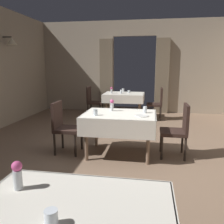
{
  "coord_description": "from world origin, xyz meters",
  "views": [
    {
      "loc": [
        0.58,
        -3.78,
        1.58
      ],
      "look_at": [
        -0.08,
        0.17,
        0.77
      ],
      "focal_mm": 37.46,
      "sensor_mm": 36.0,
      "label": 1
    }
  ],
  "objects_px": {
    "glass_mid_c": "(145,110)",
    "chair_mid_left": "(64,125)",
    "dining_table_mid": "(119,119)",
    "flower_vase_mid": "(112,105)",
    "plate_mid_d": "(142,116)",
    "glass_far_d": "(129,92)",
    "chair_mid_right": "(178,128)",
    "chair_far_right": "(157,102)",
    "glass_mid_b": "(96,112)",
    "glass_far_b": "(121,92)",
    "flower_vase_far": "(112,90)",
    "glass_near_c": "(51,218)",
    "chair_far_left": "(93,100)",
    "dining_table_far": "(124,96)",
    "glass_far_c": "(123,90)",
    "flower_vase_near": "(17,174)"
  },
  "relations": [
    {
      "from": "dining_table_far",
      "to": "flower_vase_mid",
      "type": "distance_m",
      "value": 2.75
    },
    {
      "from": "chair_mid_right",
      "to": "glass_far_c",
      "type": "height_order",
      "value": "chair_mid_right"
    },
    {
      "from": "chair_mid_left",
      "to": "glass_far_b",
      "type": "height_order",
      "value": "chair_mid_left"
    },
    {
      "from": "glass_mid_b",
      "to": "flower_vase_far",
      "type": "distance_m",
      "value": 3.09
    },
    {
      "from": "flower_vase_far",
      "to": "glass_far_c",
      "type": "relative_size",
      "value": 1.69
    },
    {
      "from": "chair_far_left",
      "to": "flower_vase_far",
      "type": "relative_size",
      "value": 4.93
    },
    {
      "from": "flower_vase_mid",
      "to": "chair_mid_right",
      "type": "bearing_deg",
      "value": -6.02
    },
    {
      "from": "chair_far_left",
      "to": "glass_mid_b",
      "type": "bearing_deg",
      "value": -74.98
    },
    {
      "from": "glass_far_d",
      "to": "flower_vase_far",
      "type": "bearing_deg",
      "value": -160.56
    },
    {
      "from": "chair_far_right",
      "to": "glass_far_b",
      "type": "distance_m",
      "value": 1.09
    },
    {
      "from": "glass_far_d",
      "to": "glass_far_b",
      "type": "bearing_deg",
      "value": -135.71
    },
    {
      "from": "plate_mid_d",
      "to": "glass_far_d",
      "type": "relative_size",
      "value": 2.78
    },
    {
      "from": "glass_mid_c",
      "to": "glass_far_c",
      "type": "height_order",
      "value": "glass_mid_c"
    },
    {
      "from": "dining_table_far",
      "to": "glass_mid_c",
      "type": "height_order",
      "value": "glass_mid_c"
    },
    {
      "from": "glass_mid_c",
      "to": "glass_far_d",
      "type": "relative_size",
      "value": 1.46
    },
    {
      "from": "glass_near_c",
      "to": "plate_mid_d",
      "type": "distance_m",
      "value": 2.78
    },
    {
      "from": "chair_mid_left",
      "to": "glass_mid_b",
      "type": "bearing_deg",
      "value": -15.17
    },
    {
      "from": "glass_far_d",
      "to": "glass_mid_b",
      "type": "bearing_deg",
      "value": -94.41
    },
    {
      "from": "glass_mid_c",
      "to": "glass_far_b",
      "type": "xyz_separation_m",
      "value": [
        -0.77,
        2.71,
        -0.0
      ]
    },
    {
      "from": "glass_near_c",
      "to": "flower_vase_far",
      "type": "bearing_deg",
      "value": 96.47
    },
    {
      "from": "chair_mid_right",
      "to": "glass_mid_c",
      "type": "distance_m",
      "value": 0.65
    },
    {
      "from": "glass_mid_c",
      "to": "flower_vase_far",
      "type": "distance_m",
      "value": 2.93
    },
    {
      "from": "glass_mid_c",
      "to": "chair_mid_left",
      "type": "bearing_deg",
      "value": -173.4
    },
    {
      "from": "flower_vase_near",
      "to": "flower_vase_mid",
      "type": "height_order",
      "value": "flower_vase_mid"
    },
    {
      "from": "glass_mid_b",
      "to": "chair_far_right",
      "type": "bearing_deg",
      "value": 70.85
    },
    {
      "from": "dining_table_far",
      "to": "flower_vase_near",
      "type": "bearing_deg",
      "value": -90.82
    },
    {
      "from": "dining_table_far",
      "to": "glass_far_d",
      "type": "bearing_deg",
      "value": 34.15
    },
    {
      "from": "chair_far_right",
      "to": "dining_table_far",
      "type": "bearing_deg",
      "value": 178.4
    },
    {
      "from": "dining_table_far",
      "to": "chair_far_left",
      "type": "bearing_deg",
      "value": 176.35
    },
    {
      "from": "flower_vase_mid",
      "to": "glass_mid_b",
      "type": "xyz_separation_m",
      "value": [
        -0.21,
        -0.42,
        -0.06
      ]
    },
    {
      "from": "chair_mid_left",
      "to": "glass_far_b",
      "type": "relative_size",
      "value": 8.04
    },
    {
      "from": "flower_vase_near",
      "to": "flower_vase_mid",
      "type": "bearing_deg",
      "value": 86.44
    },
    {
      "from": "dining_table_mid",
      "to": "glass_mid_c",
      "type": "bearing_deg",
      "value": 14.54
    },
    {
      "from": "flower_vase_mid",
      "to": "flower_vase_far",
      "type": "height_order",
      "value": "flower_vase_mid"
    },
    {
      "from": "chair_mid_right",
      "to": "dining_table_far",
      "type": "bearing_deg",
      "value": 113.93
    },
    {
      "from": "chair_mid_right",
      "to": "chair_far_right",
      "type": "height_order",
      "value": "same"
    },
    {
      "from": "glass_far_b",
      "to": "flower_vase_far",
      "type": "bearing_deg",
      "value": 174.31
    },
    {
      "from": "chair_mid_left",
      "to": "chair_far_right",
      "type": "height_order",
      "value": "same"
    },
    {
      "from": "dining_table_far",
      "to": "glass_mid_b",
      "type": "distance_m",
      "value": 3.16
    },
    {
      "from": "chair_far_right",
      "to": "flower_vase_far",
      "type": "height_order",
      "value": "flower_vase_far"
    },
    {
      "from": "dining_table_mid",
      "to": "flower_vase_mid",
      "type": "xyz_separation_m",
      "value": [
        -0.17,
        0.19,
        0.22
      ]
    },
    {
      "from": "chair_far_left",
      "to": "dining_table_mid",
      "type": "bearing_deg",
      "value": -67.55
    },
    {
      "from": "dining_table_mid",
      "to": "glass_far_c",
      "type": "xyz_separation_m",
      "value": [
        -0.32,
        3.23,
        0.16
      ]
    },
    {
      "from": "chair_far_left",
      "to": "flower_vase_mid",
      "type": "height_order",
      "value": "flower_vase_mid"
    },
    {
      "from": "dining_table_far",
      "to": "glass_near_c",
      "type": "distance_m",
      "value": 5.86
    },
    {
      "from": "glass_near_c",
      "to": "glass_mid_b",
      "type": "bearing_deg",
      "value": 98.55
    },
    {
      "from": "glass_near_c",
      "to": "glass_far_c",
      "type": "xyz_separation_m",
      "value": [
        -0.36,
        6.15,
        0.01
      ]
    },
    {
      "from": "dining_table_far",
      "to": "glass_near_c",
      "type": "xyz_separation_m",
      "value": [
        0.29,
        -5.85,
        0.14
      ]
    },
    {
      "from": "dining_table_far",
      "to": "glass_far_c",
      "type": "distance_m",
      "value": 0.34
    },
    {
      "from": "flower_vase_far",
      "to": "glass_far_b",
      "type": "distance_m",
      "value": 0.29
    }
  ]
}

